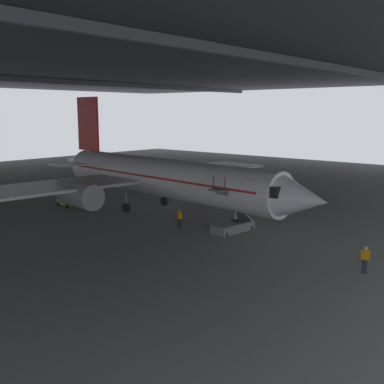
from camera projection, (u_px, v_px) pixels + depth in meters
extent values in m
plane|color=slate|center=(155.00, 209.00, 46.47)|extent=(110.00, 110.00, 0.00)
cube|color=#38383D|center=(68.00, 62.00, 52.78)|extent=(121.00, 99.00, 1.20)
cube|color=#4C4F54|center=(251.00, 54.00, 36.98)|extent=(115.50, 0.50, 0.70)
cylinder|color=white|center=(163.00, 178.00, 44.28)|extent=(6.04, 27.37, 3.64)
cone|color=white|center=(301.00, 199.00, 33.49)|extent=(3.94, 4.67, 3.57)
cube|color=black|center=(275.00, 189.00, 35.05)|extent=(3.31, 2.81, 0.80)
cone|color=white|center=(79.00, 162.00, 55.01)|extent=(3.60, 6.08, 3.10)
cube|color=red|center=(88.00, 124.00, 52.62)|extent=(0.59, 3.98, 5.96)
cube|color=white|center=(113.00, 161.00, 54.39)|extent=(4.88, 3.38, 0.16)
cube|color=white|center=(74.00, 164.00, 50.89)|extent=(4.88, 3.38, 0.16)
cube|color=white|center=(200.00, 169.00, 53.92)|extent=(15.76, 7.95, 0.24)
cylinder|color=#9EA3A8|center=(201.00, 178.00, 51.38)|extent=(2.67, 4.92, 2.26)
cube|color=white|center=(49.00, 187.00, 41.00)|extent=(15.76, 7.95, 0.24)
cylinder|color=#9EA3A8|center=(79.00, 194.00, 40.96)|extent=(2.67, 4.92, 2.26)
cube|color=red|center=(163.00, 175.00, 44.24)|extent=(5.93, 25.40, 0.16)
cylinder|color=#9EA3A8|center=(236.00, 215.00, 38.19)|extent=(0.20, 0.20, 1.15)
cylinder|color=black|center=(235.00, 224.00, 38.33)|extent=(0.38, 0.92, 0.90)
cylinder|color=#9EA3A8|center=(164.00, 194.00, 48.19)|extent=(0.20, 0.20, 1.15)
cylinder|color=black|center=(164.00, 201.00, 48.32)|extent=(0.38, 0.92, 0.90)
cylinder|color=#9EA3A8|center=(126.00, 200.00, 44.87)|extent=(0.20, 0.20, 1.15)
cylinder|color=black|center=(126.00, 208.00, 45.01)|extent=(0.38, 0.92, 0.90)
cube|color=slate|center=(233.00, 227.00, 37.88)|extent=(3.88, 1.83, 0.70)
cube|color=slate|center=(233.00, 205.00, 37.58)|extent=(3.60, 1.61, 3.00)
cube|color=slate|center=(219.00, 190.00, 36.16)|extent=(1.21, 1.39, 0.12)
cylinder|color=black|center=(225.00, 184.00, 35.65)|extent=(0.06, 0.06, 1.00)
cylinder|color=black|center=(213.00, 183.00, 36.50)|extent=(0.06, 0.06, 1.00)
cylinder|color=black|center=(227.00, 234.00, 36.36)|extent=(0.31, 0.15, 0.30)
cylinder|color=black|center=(213.00, 231.00, 37.36)|extent=(0.31, 0.15, 0.30)
cylinder|color=black|center=(252.00, 228.00, 38.47)|extent=(0.31, 0.15, 0.30)
cylinder|color=black|center=(239.00, 225.00, 39.47)|extent=(0.31, 0.15, 0.30)
cylinder|color=#232838|center=(363.00, 266.00, 28.07)|extent=(0.14, 0.14, 0.84)
cylinder|color=#232838|center=(366.00, 267.00, 27.97)|extent=(0.14, 0.14, 0.84)
cube|color=orange|center=(365.00, 255.00, 27.90)|extent=(0.26, 0.38, 0.59)
cylinder|color=orange|center=(361.00, 254.00, 28.02)|extent=(0.09, 0.09, 0.56)
cylinder|color=orange|center=(369.00, 255.00, 27.77)|extent=(0.09, 0.09, 0.56)
sphere|color=beige|center=(366.00, 248.00, 27.83)|extent=(0.23, 0.23, 0.23)
cylinder|color=#232838|center=(179.00, 223.00, 39.01)|extent=(0.14, 0.14, 0.80)
cylinder|color=#232838|center=(181.00, 224.00, 38.89)|extent=(0.14, 0.14, 0.80)
cube|color=orange|center=(180.00, 215.00, 38.83)|extent=(0.25, 0.38, 0.56)
cylinder|color=orange|center=(178.00, 215.00, 38.99)|extent=(0.09, 0.09, 0.54)
cylinder|color=orange|center=(182.00, 215.00, 38.67)|extent=(0.09, 0.09, 0.54)
sphere|color=tan|center=(180.00, 211.00, 38.77)|extent=(0.22, 0.22, 0.22)
cube|color=yellow|center=(68.00, 201.00, 47.84)|extent=(1.23, 2.21, 0.70)
cylinder|color=black|center=(77.00, 204.00, 47.78)|extent=(0.19, 0.44, 0.44)
cylinder|color=black|center=(68.00, 206.00, 46.97)|extent=(0.19, 0.44, 0.44)
cylinder|color=black|center=(68.00, 202.00, 48.83)|extent=(0.19, 0.44, 0.44)
cylinder|color=black|center=(59.00, 204.00, 48.02)|extent=(0.19, 0.44, 0.44)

